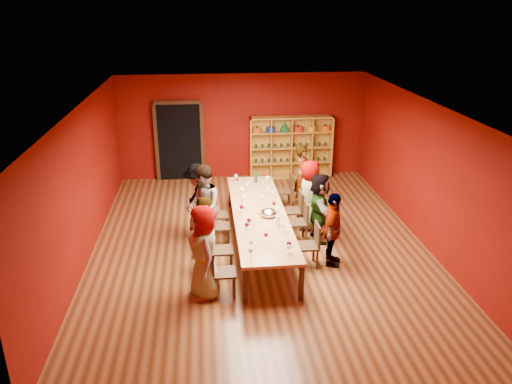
# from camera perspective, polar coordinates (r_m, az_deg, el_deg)

# --- Properties ---
(room_shell) EXTENTS (7.10, 9.10, 3.04)m
(room_shell) POSITION_cam_1_polar(r_m,az_deg,el_deg) (10.17, 0.40, 1.52)
(room_shell) COLOR #542C16
(room_shell) RESTS_ON ground
(tasting_table) EXTENTS (1.10, 4.50, 0.75)m
(tasting_table) POSITION_cam_1_polar(r_m,az_deg,el_deg) (10.46, 0.39, -2.61)
(tasting_table) COLOR #A97046
(tasting_table) RESTS_ON ground
(doorway) EXTENTS (1.40, 0.17, 2.30)m
(doorway) POSITION_cam_1_polar(r_m,az_deg,el_deg) (14.47, -8.72, 5.74)
(doorway) COLOR black
(doorway) RESTS_ON ground
(shelving_unit) EXTENTS (2.40, 0.40, 1.80)m
(shelving_unit) POSITION_cam_1_polar(r_m,az_deg,el_deg) (14.59, 3.98, 5.49)
(shelving_unit) COLOR #B88329
(shelving_unit) RESTS_ON ground
(chair_person_left_0) EXTENTS (0.42, 0.42, 0.89)m
(chair_person_left_0) POSITION_cam_1_polar(r_m,az_deg,el_deg) (8.87, -4.20, -8.82)
(chair_person_left_0) COLOR black
(chair_person_left_0) RESTS_ON ground
(person_left_0) EXTENTS (0.64, 0.92, 1.71)m
(person_left_0) POSITION_cam_1_polar(r_m,az_deg,el_deg) (8.69, -5.97, -6.84)
(person_left_0) COLOR #5577B0
(person_left_0) RESTS_ON ground
(chair_person_left_1) EXTENTS (0.42, 0.42, 0.89)m
(chair_person_left_1) POSITION_cam_1_polar(r_m,az_deg,el_deg) (9.60, -4.39, -6.33)
(chair_person_left_1) COLOR black
(chair_person_left_1) RESTS_ON ground
(person_left_1) EXTENTS (0.57, 0.66, 1.54)m
(person_left_1) POSITION_cam_1_polar(r_m,az_deg,el_deg) (9.48, -6.07, -4.93)
(person_left_1) COLOR #141437
(person_left_1) RESTS_ON ground
(chair_person_left_2) EXTENTS (0.42, 0.42, 0.89)m
(chair_person_left_2) POSITION_cam_1_polar(r_m,az_deg,el_deg) (10.56, -4.58, -3.65)
(chair_person_left_2) COLOR black
(chair_person_left_2) RESTS_ON ground
(person_left_2) EXTENTS (0.55, 0.91, 1.79)m
(person_left_2) POSITION_cam_1_polar(r_m,az_deg,el_deg) (10.40, -6.06, -1.71)
(person_left_2) COLOR pink
(person_left_2) RESTS_ON ground
(chair_person_left_3) EXTENTS (0.42, 0.42, 0.89)m
(chair_person_left_3) POSITION_cam_1_polar(r_m,az_deg,el_deg) (11.10, -4.67, -2.37)
(chair_person_left_3) COLOR black
(chair_person_left_3) RESTS_ON ground
(person_left_3) EXTENTS (0.72, 1.13, 1.63)m
(person_left_3) POSITION_cam_1_polar(r_m,az_deg,el_deg) (10.98, -6.64, -0.93)
(person_left_3) COLOR #131A36
(person_left_3) RESTS_ON ground
(chair_person_right_1) EXTENTS (0.42, 0.42, 0.89)m
(chair_person_right_1) POSITION_cam_1_polar(r_m,az_deg,el_deg) (9.81, 6.35, -5.78)
(chair_person_right_1) COLOR black
(chair_person_right_1) RESTS_ON ground
(person_right_1) EXTENTS (0.70, 0.97, 1.50)m
(person_right_1) POSITION_cam_1_polar(r_m,az_deg,el_deg) (9.79, 8.74, -4.30)
(person_right_1) COLOR #547DAC
(person_right_1) RESTS_ON ground
(chair_person_right_2) EXTENTS (0.42, 0.42, 0.89)m
(chair_person_right_2) POSITION_cam_1_polar(r_m,az_deg,el_deg) (10.77, 5.15, -3.17)
(chair_person_right_2) COLOR black
(chair_person_right_2) RESTS_ON ground
(person_right_2) EXTENTS (0.46, 1.43, 1.53)m
(person_right_2) POSITION_cam_1_polar(r_m,az_deg,el_deg) (10.74, 7.26, -1.76)
(person_right_2) COLOR #5276AA
(person_right_2) RESTS_ON ground
(chair_person_right_3) EXTENTS (0.42, 0.42, 0.89)m
(chair_person_right_3) POSITION_cam_1_polar(r_m,az_deg,el_deg) (11.34, 4.54, -1.84)
(chair_person_right_3) COLOR black
(chair_person_right_3) RESTS_ON ground
(person_right_3) EXTENTS (0.45, 0.80, 1.61)m
(person_right_3) POSITION_cam_1_polar(r_m,az_deg,el_deg) (11.29, 6.16, -0.32)
(person_right_3) COLOR #537BAC
(person_right_3) RESTS_ON ground
(chair_person_right_4) EXTENTS (0.42, 0.42, 0.89)m
(chair_person_right_4) POSITION_cam_1_polar(r_m,az_deg,el_deg) (12.48, 3.53, 0.39)
(chair_person_right_4) COLOR black
(chair_person_right_4) RESTS_ON ground
(person_right_4) EXTENTS (0.57, 0.68, 1.61)m
(person_right_4) POSITION_cam_1_polar(r_m,az_deg,el_deg) (12.44, 5.33, 1.80)
(person_right_4) COLOR #46474B
(person_right_4) RESTS_ON ground
(wine_glass_0) EXTENTS (0.09, 0.09, 0.22)m
(wine_glass_0) POSITION_cam_1_polar(r_m,az_deg,el_deg) (11.52, -1.01, 0.82)
(wine_glass_0) COLOR white
(wine_glass_0) RESTS_ON tasting_table
(wine_glass_1) EXTENTS (0.07, 0.07, 0.18)m
(wine_glass_1) POSITION_cam_1_polar(r_m,az_deg,el_deg) (9.63, 2.94, -3.67)
(wine_glass_1) COLOR white
(wine_glass_1) RESTS_ON tasting_table
(wine_glass_2) EXTENTS (0.07, 0.07, 0.18)m
(wine_glass_2) POSITION_cam_1_polar(r_m,az_deg,el_deg) (8.76, 3.76, -6.33)
(wine_glass_2) COLOR white
(wine_glass_2) RESTS_ON tasting_table
(wine_glass_3) EXTENTS (0.07, 0.07, 0.18)m
(wine_glass_3) POSITION_cam_1_polar(r_m,az_deg,el_deg) (11.94, -2.17, 1.40)
(wine_glass_3) COLOR white
(wine_glass_3) RESTS_ON tasting_table
(wine_glass_4) EXTENTS (0.09, 0.09, 0.21)m
(wine_glass_4) POSITION_cam_1_polar(r_m,az_deg,el_deg) (9.51, -1.06, -3.81)
(wine_glass_4) COLOR white
(wine_glass_4) RESTS_ON tasting_table
(wine_glass_5) EXTENTS (0.08, 0.08, 0.21)m
(wine_glass_5) POSITION_cam_1_polar(r_m,az_deg,el_deg) (10.02, 0.40, -2.46)
(wine_glass_5) COLOR white
(wine_glass_5) RESTS_ON tasting_table
(wine_glass_6) EXTENTS (0.08, 0.08, 0.21)m
(wine_glass_6) POSITION_cam_1_polar(r_m,az_deg,el_deg) (10.36, -1.52, -1.65)
(wine_glass_6) COLOR white
(wine_glass_6) RESTS_ON tasting_table
(wine_glass_7) EXTENTS (0.08, 0.08, 0.20)m
(wine_glass_7) POSITION_cam_1_polar(r_m,az_deg,el_deg) (12.24, 1.01, 1.99)
(wine_glass_7) COLOR white
(wine_glass_7) RESTS_ON tasting_table
(wine_glass_8) EXTENTS (0.07, 0.07, 0.18)m
(wine_glass_8) POSITION_cam_1_polar(r_m,az_deg,el_deg) (9.56, 3.16, -3.86)
(wine_glass_8) COLOR white
(wine_glass_8) RESTS_ON tasting_table
(wine_glass_9) EXTENTS (0.08, 0.08, 0.19)m
(wine_glass_9) POSITION_cam_1_polar(r_m,az_deg,el_deg) (10.25, 2.47, -1.98)
(wine_glass_9) COLOR white
(wine_glass_9) RESTS_ON tasting_table
(wine_glass_10) EXTENTS (0.09, 0.09, 0.21)m
(wine_glass_10) POSITION_cam_1_polar(r_m,az_deg,el_deg) (10.49, 2.05, -1.34)
(wine_glass_10) COLOR white
(wine_glass_10) RESTS_ON tasting_table
(wine_glass_11) EXTENTS (0.09, 0.09, 0.22)m
(wine_glass_11) POSITION_cam_1_polar(r_m,az_deg,el_deg) (10.30, -1.65, -1.76)
(wine_glass_11) COLOR white
(wine_glass_11) RESTS_ON tasting_table
(wine_glass_12) EXTENTS (0.09, 0.09, 0.21)m
(wine_glass_12) POSITION_cam_1_polar(r_m,az_deg,el_deg) (9.70, -0.80, -3.30)
(wine_glass_12) COLOR white
(wine_glass_12) RESTS_ON tasting_table
(wine_glass_13) EXTENTS (0.08, 0.08, 0.20)m
(wine_glass_13) POSITION_cam_1_polar(r_m,az_deg,el_deg) (8.87, -0.52, -5.82)
(wine_glass_13) COLOR white
(wine_glass_13) RESTS_ON tasting_table
(wine_glass_14) EXTENTS (0.08, 0.08, 0.20)m
(wine_glass_14) POSITION_cam_1_polar(r_m,az_deg,el_deg) (11.17, -1.50, 0.05)
(wine_glass_14) COLOR white
(wine_glass_14) RESTS_ON tasting_table
(wine_glass_15) EXTENTS (0.08, 0.08, 0.19)m
(wine_glass_15) POSITION_cam_1_polar(r_m,az_deg,el_deg) (10.78, 0.76, -0.76)
(wine_glass_15) COLOR white
(wine_glass_15) RESTS_ON tasting_table
(wine_glass_16) EXTENTS (0.09, 0.09, 0.22)m
(wine_glass_16) POSITION_cam_1_polar(r_m,az_deg,el_deg) (8.81, 3.77, -5.98)
(wine_glass_16) COLOR white
(wine_glass_16) RESTS_ON tasting_table
(wine_glass_17) EXTENTS (0.09, 0.09, 0.22)m
(wine_glass_17) POSITION_cam_1_polar(r_m,az_deg,el_deg) (11.96, 1.31, 1.58)
(wine_glass_17) COLOR white
(wine_glass_17) RESTS_ON tasting_table
(wine_glass_18) EXTENTS (0.08, 0.08, 0.21)m
(wine_glass_18) POSITION_cam_1_polar(r_m,az_deg,el_deg) (8.58, -0.61, -6.74)
(wine_glass_18) COLOR white
(wine_glass_18) RESTS_ON tasting_table
(wine_glass_19) EXTENTS (0.07, 0.07, 0.18)m
(wine_glass_19) POSITION_cam_1_polar(r_m,az_deg,el_deg) (11.13, 1.88, -0.11)
(wine_glass_19) COLOR white
(wine_glass_19) RESTS_ON tasting_table
(wine_glass_20) EXTENTS (0.08, 0.08, 0.21)m
(wine_glass_20) POSITION_cam_1_polar(r_m,az_deg,el_deg) (12.12, -2.32, 1.80)
(wine_glass_20) COLOR white
(wine_glass_20) RESTS_ON tasting_table
(wine_glass_21) EXTENTS (0.09, 0.09, 0.21)m
(wine_glass_21) POSITION_cam_1_polar(r_m,az_deg,el_deg) (11.27, 1.39, 0.30)
(wine_glass_21) COLOR white
(wine_glass_21) RESTS_ON tasting_table
(wine_glass_22) EXTENTS (0.08, 0.08, 0.19)m
(wine_glass_22) POSITION_cam_1_polar(r_m,az_deg,el_deg) (11.30, -1.69, 0.29)
(wine_glass_22) COLOR white
(wine_glass_22) RESTS_ON tasting_table
(wine_glass_23) EXTENTS (0.08, 0.08, 0.19)m
(wine_glass_23) POSITION_cam_1_polar(r_m,az_deg,el_deg) (9.16, 1.14, -4.96)
(wine_glass_23) COLOR white
(wine_glass_23) RESTS_ON tasting_table
(spittoon_bowl) EXTENTS (0.34, 0.34, 0.19)m
(spittoon_bowl) POSITION_cam_1_polar(r_m,az_deg,el_deg) (10.23, 1.46, -2.40)
(spittoon_bowl) COLOR silver
(spittoon_bowl) RESTS_ON tasting_table
(carafe_a) EXTENTS (0.12, 0.12, 0.27)m
(carafe_a) POSITION_cam_1_polar(r_m,az_deg,el_deg) (10.70, -1.36, -1.04)
(carafe_a) COLOR white
(carafe_a) RESTS_ON tasting_table
(carafe_b) EXTENTS (0.12, 0.12, 0.24)m
(carafe_b) POSITION_cam_1_polar(r_m,az_deg,el_deg) (9.82, 2.51, -3.28)
(carafe_b) COLOR white
(carafe_b) RESTS_ON tasting_table
(wine_bottle) EXTENTS (0.10, 0.10, 0.32)m
(wine_bottle) POSITION_cam_1_polar(r_m,az_deg,el_deg) (12.09, -0.01, 1.63)
(wine_bottle) COLOR #14371A
(wine_bottle) RESTS_ON tasting_table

